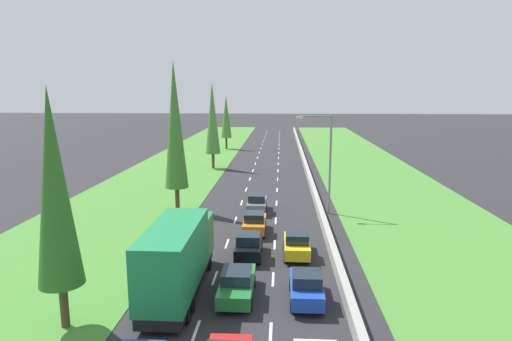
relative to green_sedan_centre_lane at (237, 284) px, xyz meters
name	(u,v)px	position (x,y,z in m)	size (l,w,h in m)	color
ground_plane	(266,167)	(0.16, 41.46, -0.81)	(300.00, 300.00, 0.00)	#28282B
grass_verge_left	(181,166)	(-12.49, 41.46, -0.79)	(14.00, 140.00, 0.04)	#478433
grass_verge_right	(365,168)	(14.51, 41.46, -0.79)	(14.00, 140.00, 0.04)	#478433
median_barrier	(305,165)	(5.86, 41.46, -0.39)	(0.44, 120.00, 0.85)	#9E9B93
lane_markings	(266,167)	(0.16, 41.46, -0.81)	(3.64, 116.00, 0.01)	white
green_sedan_centre_lane	(237,284)	(0.00, 0.00, 0.00)	(1.82, 4.50, 1.64)	#237A33
blue_hatchback_right_lane	(306,287)	(3.71, -0.25, 0.02)	(1.74, 3.90, 1.72)	#1E47B7
black_hatchback_centre_lane	(249,245)	(0.20, 5.93, 0.02)	(1.74, 3.90, 1.72)	black
orange_hatchback_centre_lane	(255,223)	(0.29, 11.06, 0.02)	(1.74, 3.90, 1.72)	orange
green_box_truck_left_lane	(178,256)	(-3.24, 0.26, 1.37)	(2.46, 9.40, 4.18)	black
yellow_hatchback_right_lane	(297,244)	(3.43, 6.30, 0.02)	(1.74, 3.90, 1.72)	yellow
grey_hatchback_centre_lane	(257,203)	(0.14, 17.17, 0.02)	(1.74, 3.90, 1.72)	slate
poplar_tree_nearest	(55,189)	(-7.84, -3.48, 5.92)	(2.08, 2.08, 11.36)	#4C3823
poplar_tree_second	(175,125)	(-7.34, 17.39, 7.14)	(2.15, 2.15, 13.80)	#4C3823
poplar_tree_third	(212,119)	(-7.40, 39.85, 6.33)	(2.10, 2.10, 12.18)	#4C3823
poplar_tree_fourth	(226,117)	(-8.14, 61.33, 5.31)	(2.05, 2.05, 10.16)	#4C3823
street_light_mast	(326,157)	(6.36, 17.01, 4.42)	(3.20, 0.28, 9.00)	gray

